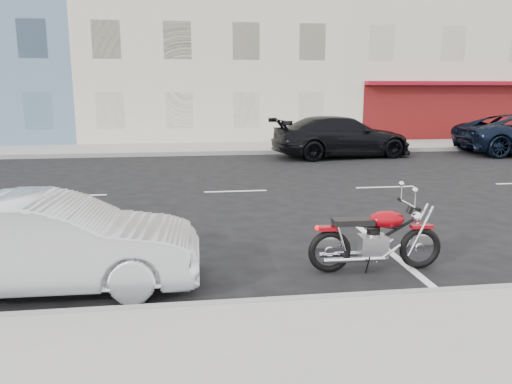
# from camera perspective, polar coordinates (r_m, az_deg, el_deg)

# --- Properties ---
(ground) EXTENTS (120.00, 120.00, 0.00)m
(ground) POSITION_cam_1_polar(r_m,az_deg,el_deg) (13.07, 6.41, 0.32)
(ground) COLOR black
(ground) RESTS_ON ground
(sidewalk_far) EXTENTS (80.00, 3.40, 0.15)m
(sidewalk_far) POSITION_cam_1_polar(r_m,az_deg,el_deg) (21.34, -12.70, 4.78)
(sidewalk_far) COLOR gray
(sidewalk_far) RESTS_ON ground
(curb_near) EXTENTS (80.00, 0.12, 0.16)m
(curb_near) POSITION_cam_1_polar(r_m,az_deg,el_deg) (6.24, -24.74, -13.09)
(curb_near) COLOR gray
(curb_near) RESTS_ON ground
(curb_far) EXTENTS (80.00, 0.12, 0.16)m
(curb_far) POSITION_cam_1_polar(r_m,az_deg,el_deg) (19.66, -13.10, 4.19)
(curb_far) COLOR gray
(curb_far) RESTS_ON ground
(bldg_cream) EXTENTS (12.00, 12.00, 11.50)m
(bldg_cream) POSITION_cam_1_polar(r_m,az_deg,el_deg) (28.91, -5.71, 18.06)
(bldg_cream) COLOR beige
(bldg_cream) RESTS_ON ground
(bldg_corner) EXTENTS (14.00, 12.00, 12.50)m
(bldg_corner) POSITION_cam_1_polar(r_m,az_deg,el_deg) (32.23, 19.30, 17.73)
(bldg_corner) COLOR beige
(bldg_corner) RESTS_ON ground
(motorcycle) EXTENTS (1.97, 0.65, 0.99)m
(motorcycle) POSITION_cam_1_polar(r_m,az_deg,el_deg) (7.64, 18.47, -5.08)
(motorcycle) COLOR black
(motorcycle) RESTS_ON ground
(sedan_silver) EXTENTS (3.83, 1.40, 1.25)m
(sedan_silver) POSITION_cam_1_polar(r_m,az_deg,el_deg) (6.99, -22.43, -5.45)
(sedan_silver) COLOR #B5B8BE
(sedan_silver) RESTS_ON ground
(car_far) EXTENTS (5.55, 2.83, 1.54)m
(car_far) POSITION_cam_1_polar(r_m,az_deg,el_deg) (19.27, 9.77, 6.25)
(car_far) COLOR black
(car_far) RESTS_ON ground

